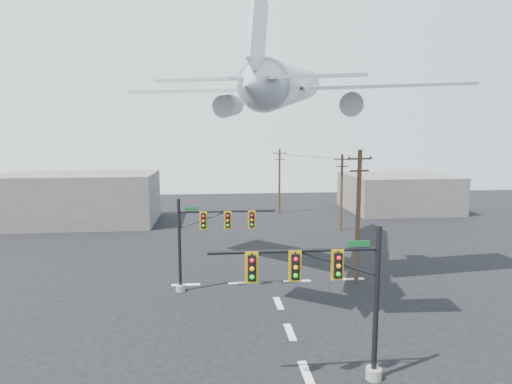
{
  "coord_description": "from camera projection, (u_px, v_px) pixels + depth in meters",
  "views": [
    {
      "loc": [
        -4.03,
        -17.43,
        10.44
      ],
      "look_at": [
        -1.73,
        5.0,
        7.48
      ],
      "focal_mm": 30.0,
      "sensor_mm": 36.0,
      "label": 1
    }
  ],
  "objects": [
    {
      "name": "ground",
      "position": [
        306.0,
        373.0,
        18.96
      ],
      "size": [
        120.0,
        120.0,
        0.0
      ],
      "primitive_type": "plane",
      "color": "black",
      "rests_on": "ground"
    },
    {
      "name": "lane_markings",
      "position": [
        286.0,
        321.0,
        24.22
      ],
      "size": [
        14.0,
        21.2,
        0.01
      ],
      "color": "silver",
      "rests_on": "ground"
    },
    {
      "name": "signal_mast_near",
      "position": [
        335.0,
        295.0,
        17.76
      ],
      "size": [
        7.41,
        0.74,
        6.77
      ],
      "color": "gray",
      "rests_on": "ground"
    },
    {
      "name": "signal_mast_far",
      "position": [
        204.0,
        239.0,
        28.6
      ],
      "size": [
        6.77,
        0.7,
        6.34
      ],
      "color": "gray",
      "rests_on": "ground"
    },
    {
      "name": "utility_pole_a",
      "position": [
        358.0,
        214.0,
        30.22
      ],
      "size": [
        1.89,
        0.52,
        9.5
      ],
      "rotation": [
        0.0,
        0.0,
        0.21
      ],
      "color": "#43301C",
      "rests_on": "ground"
    },
    {
      "name": "utility_pole_b",
      "position": [
        341.0,
        191.0,
        47.01
      ],
      "size": [
        1.71,
        0.4,
        8.47
      ],
      "rotation": [
        0.0,
        0.0,
        -0.17
      ],
      "color": "#43301C",
      "rests_on": "ground"
    },
    {
      "name": "utility_pole_c",
      "position": [
        279.0,
        180.0,
        57.89
      ],
      "size": [
        1.79,
        0.3,
        8.73
      ],
      "rotation": [
        0.0,
        0.0,
        -0.05
      ],
      "color": "#43301C",
      "rests_on": "ground"
    },
    {
      "name": "power_lines",
      "position": [
        328.0,
        158.0,
        44.05
      ],
      "size": [
        6.66,
        28.13,
        0.39
      ],
      "color": "black"
    },
    {
      "name": "airliner",
      "position": [
        289.0,
        85.0,
        31.69
      ],
      "size": [
        24.36,
        26.39,
        7.07
      ],
      "rotation": [
        0.0,
        -0.12,
        1.24
      ],
      "color": "#A3A6AE"
    },
    {
      "name": "building_left",
      "position": [
        79.0,
        199.0,
        51.07
      ],
      "size": [
        18.0,
        10.0,
        6.0
      ],
      "primitive_type": "cube",
      "color": "slate",
      "rests_on": "ground"
    },
    {
      "name": "building_right",
      "position": [
        398.0,
        193.0,
        60.32
      ],
      "size": [
        14.0,
        12.0,
        5.0
      ],
      "primitive_type": "cube",
      "color": "slate",
      "rests_on": "ground"
    }
  ]
}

